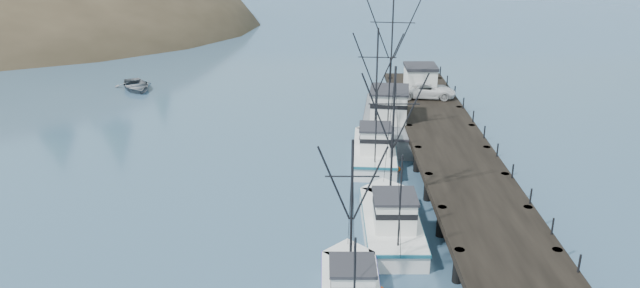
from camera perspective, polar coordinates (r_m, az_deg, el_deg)
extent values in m
cube|color=black|center=(48.23, 11.99, -0.53)|extent=(6.00, 44.00, 0.50)
cylinder|color=black|center=(34.88, 12.51, -10.81)|extent=(0.56, 0.56, 2.00)
cylinder|color=black|center=(36.34, 20.68, -10.37)|extent=(0.56, 0.56, 2.00)
cylinder|color=black|center=(39.12, 11.02, -6.97)|extent=(0.56, 0.56, 2.00)
cylinder|color=black|center=(40.43, 18.32, -6.74)|extent=(0.56, 0.56, 2.00)
cylinder|color=black|center=(43.52, 9.84, -3.88)|extent=(0.56, 0.56, 2.00)
cylinder|color=black|center=(44.70, 16.44, -3.78)|extent=(0.56, 0.56, 2.00)
cylinder|color=black|center=(48.03, 8.89, -1.37)|extent=(0.56, 0.56, 2.00)
cylinder|color=black|center=(49.11, 14.90, -1.34)|extent=(0.56, 0.56, 2.00)
cylinder|color=black|center=(52.64, 8.11, 0.71)|extent=(0.56, 0.56, 2.00)
cylinder|color=black|center=(53.62, 13.62, 0.69)|extent=(0.56, 0.56, 2.00)
cylinder|color=black|center=(57.31, 7.45, 2.45)|extent=(0.56, 0.56, 2.00)
cylinder|color=black|center=(58.21, 12.53, 2.41)|extent=(0.56, 0.56, 2.00)
cylinder|color=black|center=(62.03, 6.89, 3.92)|extent=(0.56, 0.56, 2.00)
cylinder|color=black|center=(62.87, 11.61, 3.87)|extent=(0.56, 0.56, 2.00)
cylinder|color=black|center=(66.79, 6.41, 5.19)|extent=(0.56, 0.56, 2.00)
cylinder|color=black|center=(67.57, 10.81, 5.13)|extent=(0.56, 0.56, 2.00)
cube|color=beige|center=(95.44, -26.39, 8.19)|extent=(4.00, 5.00, 2.80)
cube|color=beige|center=(99.15, -22.83, 9.15)|extent=(4.00, 5.00, 2.80)
cube|color=white|center=(99.10, -21.94, 8.61)|extent=(1.00, 3.50, 0.90)
cylinder|color=black|center=(98.59, -22.17, 10.25)|extent=(0.08, 0.08, 6.00)
cube|color=white|center=(95.45, -22.73, 8.07)|extent=(1.00, 3.50, 0.90)
cylinder|color=black|center=(94.92, -22.98, 9.77)|extent=(0.08, 0.08, 6.00)
cube|color=white|center=(90.86, -21.43, 7.66)|extent=(1.00, 3.50, 0.90)
cylinder|color=black|center=(90.30, -21.68, 9.45)|extent=(0.08, 0.08, 6.00)
cube|color=white|center=(97.26, -27.21, 7.60)|extent=(1.00, 3.50, 0.90)
cube|color=white|center=(95.40, -22.40, 8.11)|extent=(1.00, 3.50, 0.90)
cylinder|color=black|center=(94.87, -22.64, 9.81)|extent=(0.08, 0.08, 6.00)
cube|color=white|center=(38.94, 6.52, -7.74)|extent=(3.39, 8.63, 1.60)
cube|color=white|center=(42.75, 5.92, -4.96)|extent=(3.37, 3.37, 1.60)
cube|color=#1A5569|center=(38.61, 6.57, -6.83)|extent=(3.45, 8.85, 0.18)
cube|color=silver|center=(37.15, 6.81, -6.20)|extent=(2.36, 2.44, 1.90)
cube|color=#26262B|center=(36.69, 6.88, -4.77)|extent=(2.56, 2.66, 0.16)
cylinder|color=black|center=(37.90, 6.65, 0.36)|extent=(0.14, 0.14, 9.13)
cylinder|color=black|center=(34.39, 7.34, -5.23)|extent=(0.10, 0.10, 5.48)
cube|color=white|center=(35.29, 2.60, -10.91)|extent=(2.93, 2.93, 1.60)
cube|color=silver|center=(30.51, 2.97, -12.66)|extent=(2.06, 2.06, 1.90)
cube|color=#26262B|center=(29.95, 3.00, -11.02)|extent=(2.24, 2.25, 0.16)
cylinder|color=black|center=(30.85, 2.90, -6.18)|extent=(0.14, 0.14, 7.54)
cylinder|color=black|center=(28.23, 3.18, -12.54)|extent=(0.10, 0.10, 4.52)
cube|color=white|center=(49.82, 4.99, -1.03)|extent=(3.94, 8.77, 1.60)
cube|color=white|center=(53.80, 4.97, 0.67)|extent=(3.28, 3.28, 1.60)
cube|color=#195364|center=(49.56, 5.02, -0.28)|extent=(4.02, 8.99, 0.18)
cube|color=silver|center=(48.16, 5.06, 0.41)|extent=(2.48, 2.58, 1.90)
cube|color=#26262B|center=(47.81, 5.10, 1.56)|extent=(2.69, 2.81, 0.16)
cylinder|color=black|center=(49.33, 5.18, 5.32)|extent=(0.14, 0.14, 9.12)
cylinder|color=black|center=(45.49, 5.15, 1.54)|extent=(0.10, 0.10, 5.47)
cube|color=slate|center=(55.69, 6.26, 1.67)|extent=(5.81, 12.85, 2.20)
cube|color=slate|center=(61.58, 6.39, 3.57)|extent=(4.28, 4.28, 2.20)
cube|color=#232328|center=(55.37, 6.30, 2.65)|extent=(5.94, 13.17, 0.18)
cube|color=silver|center=(53.42, 6.32, 3.54)|extent=(3.43, 3.85, 2.60)
cube|color=#26262B|center=(53.03, 6.38, 4.96)|extent=(3.72, 4.20, 0.16)
cylinder|color=black|center=(55.81, 6.55, 8.38)|extent=(0.14, 0.14, 10.29)
cylinder|color=black|center=(49.86, 6.32, 4.40)|extent=(0.10, 0.10, 6.18)
cube|color=silver|center=(61.05, 9.13, 5.72)|extent=(2.80, 3.00, 2.50)
cube|color=#26262B|center=(60.70, 9.21, 7.00)|extent=(3.00, 3.20, 0.30)
imported|color=silver|center=(59.97, 9.80, 4.89)|extent=(5.46, 2.91, 1.46)
imported|color=slate|center=(72.17, -16.45, 4.83)|extent=(6.09, 6.81, 1.16)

